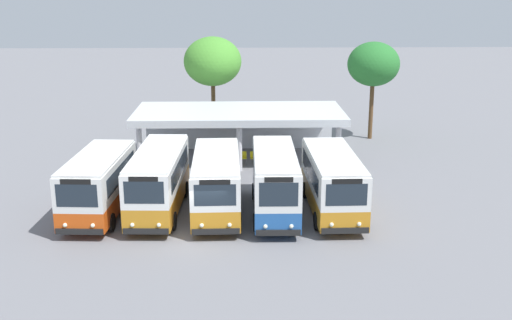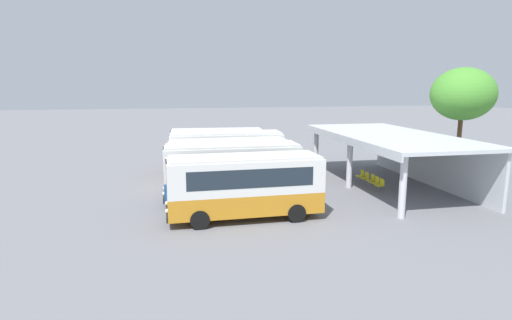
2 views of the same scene
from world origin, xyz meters
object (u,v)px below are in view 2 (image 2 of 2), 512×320
(parked_car_flank, at_px, (199,139))
(waiting_chair_middle_seat, at_px, (371,179))
(waiting_chair_end_by_column, at_px, (361,175))
(waiting_chair_fifth_seat, at_px, (380,184))
(city_bus_fourth_amber, at_px, (232,170))
(city_bus_nearest_orange, at_px, (217,148))
(waiting_chair_second_from_end, at_px, (366,177))
(city_bus_second_in_row, at_px, (226,153))
(waiting_chair_fourth_seat, at_px, (376,182))
(city_bus_middle_cream, at_px, (229,162))
(city_bus_fifth_blue, at_px, (244,184))

(parked_car_flank, distance_m, waiting_chair_middle_seat, 22.48)
(waiting_chair_end_by_column, height_order, waiting_chair_fifth_seat, same)
(city_bus_fourth_amber, relative_size, waiting_chair_end_by_column, 8.85)
(city_bus_nearest_orange, height_order, city_bus_fourth_amber, city_bus_fourth_amber)
(waiting_chair_second_from_end, bearing_deg, city_bus_second_in_row, -113.41)
(waiting_chair_fourth_seat, bearing_deg, waiting_chair_middle_seat, 177.30)
(city_bus_middle_cream, distance_m, city_bus_fourth_amber, 3.01)
(waiting_chair_end_by_column, bearing_deg, city_bus_fifth_blue, -56.63)
(city_bus_fourth_amber, distance_m, waiting_chair_fifth_seat, 9.26)
(city_bus_fourth_amber, distance_m, city_bus_fifth_blue, 3.01)
(waiting_chair_second_from_end, height_order, waiting_chair_fourth_seat, same)
(waiting_chair_fifth_seat, bearing_deg, city_bus_fourth_amber, -88.62)
(waiting_chair_second_from_end, bearing_deg, waiting_chair_fourth_seat, 1.35)
(city_bus_nearest_orange, distance_m, parked_car_flank, 12.91)
(city_bus_fourth_amber, relative_size, waiting_chair_middle_seat, 8.85)
(parked_car_flank, relative_size, waiting_chair_second_from_end, 5.36)
(city_bus_nearest_orange, xyz_separation_m, waiting_chair_fourth_seat, (8.12, 9.07, -1.23))
(waiting_chair_end_by_column, height_order, waiting_chair_middle_seat, same)
(city_bus_second_in_row, xyz_separation_m, waiting_chair_fourth_seat, (5.12, 8.74, -1.30))
(city_bus_second_in_row, bearing_deg, waiting_chair_fourth_seat, 59.65)
(city_bus_nearest_orange, xyz_separation_m, city_bus_middle_cream, (6.01, 0.06, -0.01))
(waiting_chair_middle_seat, relative_size, waiting_chair_fourth_seat, 1.00)
(waiting_chair_end_by_column, bearing_deg, waiting_chair_fifth_seat, 0.29)
(city_bus_nearest_orange, relative_size, waiting_chair_fourth_seat, 8.40)
(parked_car_flank, xyz_separation_m, waiting_chair_fourth_seat, (20.99, 9.57, -0.31))
(waiting_chair_second_from_end, distance_m, waiting_chair_middle_seat, 0.68)
(waiting_chair_fourth_seat, xyz_separation_m, waiting_chair_fifth_seat, (0.67, -0.03, 0.00))
(city_bus_nearest_orange, height_order, city_bus_fifth_blue, city_bus_nearest_orange)
(city_bus_nearest_orange, relative_size, waiting_chair_middle_seat, 8.40)
(city_bus_second_in_row, bearing_deg, city_bus_nearest_orange, -173.78)
(city_bus_fourth_amber, distance_m, waiting_chair_fourth_seat, 9.33)
(city_bus_nearest_orange, bearing_deg, city_bus_fourth_amber, -0.84)
(city_bus_fourth_amber, xyz_separation_m, waiting_chair_fourth_seat, (-0.89, 9.20, -1.30))
(city_bus_second_in_row, height_order, waiting_chair_second_from_end, city_bus_second_in_row)
(waiting_chair_end_by_column, distance_m, waiting_chair_second_from_end, 0.67)
(city_bus_nearest_orange, bearing_deg, city_bus_fifth_blue, 0.15)
(city_bus_nearest_orange, xyz_separation_m, city_bus_fifth_blue, (12.02, 0.03, -0.01))
(city_bus_fifth_blue, xyz_separation_m, waiting_chair_fourth_seat, (-3.90, 9.04, -1.22))
(waiting_chair_end_by_column, bearing_deg, waiting_chair_second_from_end, 1.38)
(waiting_chair_middle_seat, distance_m, waiting_chair_fourth_seat, 0.67)
(parked_car_flank, bearing_deg, waiting_chair_fifth_seat, 23.76)
(city_bus_middle_cream, distance_m, parked_car_flank, 18.91)
(city_bus_second_in_row, bearing_deg, city_bus_fifth_blue, -1.88)
(city_bus_fourth_amber, height_order, waiting_chair_middle_seat, city_bus_fourth_amber)
(parked_car_flank, relative_size, waiting_chair_end_by_column, 5.36)
(city_bus_nearest_orange, height_order, city_bus_second_in_row, city_bus_second_in_row)
(city_bus_second_in_row, height_order, city_bus_fourth_amber, city_bus_fourth_amber)
(waiting_chair_fifth_seat, bearing_deg, waiting_chair_middle_seat, 177.20)
(city_bus_nearest_orange, height_order, waiting_chair_fifth_seat, city_bus_nearest_orange)
(city_bus_middle_cream, distance_m, city_bus_fifth_blue, 6.01)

